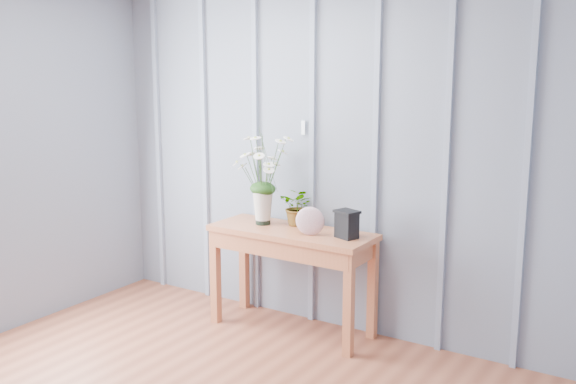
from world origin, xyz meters
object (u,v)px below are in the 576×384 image
Objects in this scene: sideboard at (292,245)px; carved_box at (347,224)px; daisy_vase at (263,166)px; felt_disc_vessel at (310,221)px.

sideboard is 6.28× the size of carved_box.
carved_box reaches higher than sideboard.
carved_box is (0.43, 0.01, 0.21)m from sideboard.
daisy_vase is 3.40× the size of felt_disc_vessel.
daisy_vase reaches higher than felt_disc_vessel.
felt_disc_vessel is at bearing -163.50° from carved_box.
felt_disc_vessel is at bearing -19.31° from sideboard.
felt_disc_vessel is 0.25m from carved_box.
carved_box is at bearing -1.38° from daisy_vase.
sideboard is 0.29m from felt_disc_vessel.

